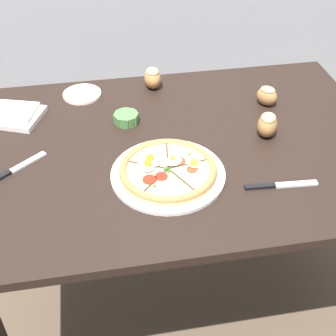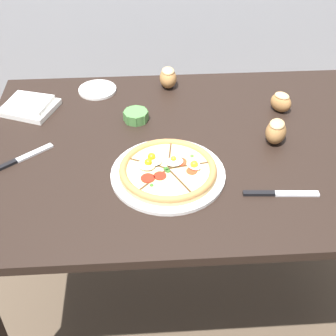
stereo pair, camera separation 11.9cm
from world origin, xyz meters
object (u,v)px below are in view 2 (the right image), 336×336
at_px(ramekin_bowl, 136,116).
at_px(bread_piece_near, 276,132).
at_px(side_saucer, 97,90).
at_px(dining_table, 188,167).
at_px(knife_spare, 21,159).
at_px(knife_main, 280,194).
at_px(napkin_folded, 29,106).
at_px(bread_piece_mid, 168,77).
at_px(pizza, 168,171).
at_px(bread_piece_far, 281,102).

relative_size(ramekin_bowl, bread_piece_near, 0.82).
bearing_deg(side_saucer, dining_table, -49.16).
relative_size(ramekin_bowl, knife_spare, 0.48).
bearing_deg(dining_table, ramekin_bowl, 137.83).
bearing_deg(ramekin_bowl, knife_main, -45.13).
distance_m(napkin_folded, bread_piece_mid, 0.53).
distance_m(pizza, knife_spare, 0.47).
bearing_deg(bread_piece_far, napkin_folded, 176.09).
xyz_separation_m(pizza, bread_piece_far, (0.42, 0.33, 0.02)).
bearing_deg(bread_piece_mid, knife_spare, -138.87).
xyz_separation_m(dining_table, side_saucer, (-0.31, 0.36, 0.10)).
bearing_deg(ramekin_bowl, pizza, -73.16).
bearing_deg(side_saucer, ramekin_bowl, -55.41).
relative_size(ramekin_bowl, knife_main, 0.40).
distance_m(pizza, bread_piece_far, 0.54).
bearing_deg(knife_spare, ramekin_bowl, -8.98).
bearing_deg(bread_piece_mid, bread_piece_far, -26.70).
bearing_deg(napkin_folded, side_saucer, 26.72).
bearing_deg(knife_spare, dining_table, -32.93).
distance_m(ramekin_bowl, side_saucer, 0.26).
bearing_deg(bread_piece_near, knife_spare, -176.93).
distance_m(ramekin_bowl, bread_piece_near, 0.48).
distance_m(bread_piece_far, knife_spare, 0.91).
height_order(pizza, napkin_folded, pizza).
distance_m(bread_piece_mid, side_saucer, 0.27).
height_order(pizza, ramekin_bowl, pizza).
bearing_deg(ramekin_bowl, knife_spare, -151.01).
distance_m(knife_main, side_saucer, 0.83).
distance_m(bread_piece_near, bread_piece_mid, 0.50).
relative_size(dining_table, ramekin_bowl, 15.27).
relative_size(bread_piece_far, side_saucer, 0.68).
bearing_deg(bread_piece_near, dining_table, 179.34).
bearing_deg(napkin_folded, pizza, -39.88).
relative_size(pizza, knife_main, 1.57).
relative_size(bread_piece_mid, bread_piece_far, 0.90).
bearing_deg(pizza, napkin_folded, 140.12).
relative_size(ramekin_bowl, bread_piece_mid, 1.00).
bearing_deg(bread_piece_mid, side_saucer, -176.75).
height_order(bread_piece_far, knife_main, bread_piece_far).
xyz_separation_m(pizza, knife_spare, (-0.45, 0.10, -0.01)).
height_order(dining_table, pizza, pizza).
height_order(knife_main, knife_spare, same).
bearing_deg(bread_piece_far, ramekin_bowl, -176.67).
xyz_separation_m(pizza, side_saucer, (-0.24, 0.52, -0.01)).
height_order(bread_piece_near, knife_spare, bread_piece_near).
relative_size(napkin_folded, knife_spare, 1.22).
height_order(pizza, bread_piece_near, bread_piece_near).
bearing_deg(bread_piece_mid, dining_table, -83.48).
xyz_separation_m(napkin_folded, bread_piece_near, (0.83, -0.25, 0.03)).
bearing_deg(bread_piece_near, pizza, -157.69).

